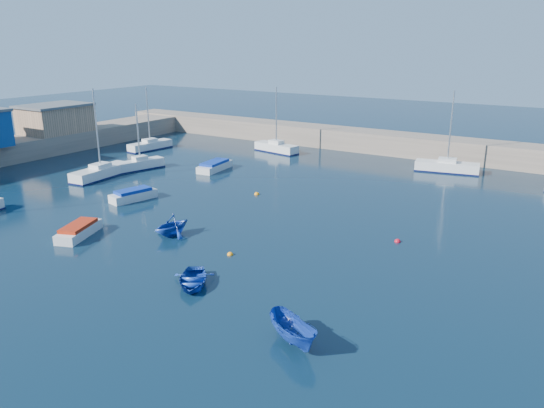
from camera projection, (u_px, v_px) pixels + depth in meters
The scene contains 18 objects.
ground at pixel (168, 298), 30.26m from camera, with size 220.00×220.00×0.00m, color #0B2031.
back_wall at pixel (419, 146), 67.02m from camera, with size 96.00×4.50×2.60m, color #7A6B5D.
left_quay at pixel (17, 149), 65.87m from camera, with size 6.00×62.00×2.40m, color #7A6B5D.
brick_shed_a at pixel (55, 120), 69.86m from camera, with size 6.00×8.00×3.40m, color #A17C5D.
sailboat_2 at pixel (101, 172), 56.69m from camera, with size 2.68×7.36×9.40m.
sailboat_3 at pixel (140, 164), 60.30m from camera, with size 2.89×5.69×7.40m.
sailboat_4 at pixel (150, 145), 71.26m from camera, with size 2.44×6.45×8.30m.
sailboat_5 at pixel (276, 147), 69.62m from camera, with size 6.54×2.92×8.41m.
sailboat_6 at pixel (447, 166), 59.13m from camera, with size 7.06×3.12×8.97m.
motorboat_0 at pixel (79, 230), 39.74m from camera, with size 2.99×4.61×0.97m.
motorboat_1 at pixel (133, 195), 48.72m from camera, with size 2.42×4.52×1.05m.
motorboat_2 at pixel (215, 166), 60.01m from camera, with size 2.36×5.22×1.04m.
dinghy_center at pixel (192, 280), 31.74m from camera, with size 2.51×3.52×0.73m, color #173BA0.
dinghy_left at pixel (172, 225), 39.78m from camera, with size 2.70×3.13×1.65m, color #173BA0.
dinghy_right at pixel (293, 332), 25.49m from camera, with size 1.35×3.59×1.39m, color #173BA0.
buoy_0 at pixel (230, 255), 36.38m from camera, with size 0.43×0.43×0.43m, color orange.
buoy_1 at pixel (397, 242), 38.73m from camera, with size 0.47×0.47×0.47m, color #B00D1D.
buoy_3 at pixel (257, 195), 50.62m from camera, with size 0.50×0.50×0.50m, color orange.
Camera 1 is at (19.60, -19.92, 14.10)m, focal length 35.00 mm.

